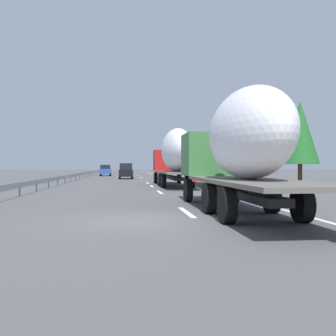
% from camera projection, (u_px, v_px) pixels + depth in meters
% --- Properties ---
extents(ground_plane, '(260.00, 260.00, 0.00)m').
position_uv_depth(ground_plane, '(128.00, 179.00, 51.62)').
color(ground_plane, '#4C4C4F').
extents(lane_stripe_0, '(3.20, 0.20, 0.01)m').
position_uv_depth(lane_stripe_0, '(187.00, 212.00, 14.04)').
color(lane_stripe_0, white).
rests_on(lane_stripe_0, ground_plane).
extents(lane_stripe_1, '(3.20, 0.20, 0.01)m').
position_uv_depth(lane_stripe_1, '(160.00, 192.00, 24.81)').
color(lane_stripe_1, white).
rests_on(lane_stripe_1, ground_plane).
extents(lane_stripe_2, '(3.20, 0.20, 0.01)m').
position_uv_depth(lane_stripe_2, '(152.00, 186.00, 32.17)').
color(lane_stripe_2, white).
rests_on(lane_stripe_2, ground_plane).
extents(lane_stripe_3, '(3.20, 0.20, 0.01)m').
position_uv_depth(lane_stripe_3, '(148.00, 183.00, 38.10)').
color(lane_stripe_3, white).
rests_on(lane_stripe_3, ground_plane).
extents(lane_stripe_4, '(3.20, 0.20, 0.01)m').
position_uv_depth(lane_stripe_4, '(141.00, 178.00, 54.66)').
color(lane_stripe_4, white).
rests_on(lane_stripe_4, ground_plane).
extents(lane_stripe_5, '(3.20, 0.20, 0.01)m').
position_uv_depth(lane_stripe_5, '(138.00, 176.00, 67.59)').
color(lane_stripe_5, white).
rests_on(lane_stripe_5, ground_plane).
extents(edge_line_right, '(110.00, 0.20, 0.01)m').
position_uv_depth(edge_line_right, '(166.00, 177.00, 57.19)').
color(edge_line_right, white).
rests_on(edge_line_right, ground_plane).
extents(truck_lead, '(14.17, 2.55, 4.50)m').
position_uv_depth(truck_lead, '(175.00, 154.00, 31.79)').
color(truck_lead, '#B21919').
rests_on(truck_lead, ground_plane).
extents(truck_trailing, '(12.79, 2.55, 4.14)m').
position_uv_depth(truck_trailing, '(238.00, 146.00, 14.08)').
color(truck_trailing, '#387038').
rests_on(truck_trailing, ground_plane).
extents(car_black_suv, '(4.66, 1.77, 1.97)m').
position_uv_depth(car_black_suv, '(126.00, 171.00, 50.47)').
color(car_black_suv, black).
rests_on(car_black_suv, ground_plane).
extents(car_blue_sedan, '(4.57, 1.78, 1.82)m').
position_uv_depth(car_blue_sedan, '(106.00, 170.00, 65.74)').
color(car_blue_sedan, '#28479E').
rests_on(car_blue_sedan, ground_plane).
extents(car_silver_hatch, '(4.36, 1.89, 1.79)m').
position_uv_depth(car_silver_hatch, '(126.00, 170.00, 79.16)').
color(car_silver_hatch, '#ADB2B7').
rests_on(car_silver_hatch, ground_plane).
extents(road_sign, '(0.10, 0.90, 2.96)m').
position_uv_depth(road_sign, '(177.00, 163.00, 54.73)').
color(road_sign, gray).
rests_on(road_sign, ground_plane).
extents(tree_0, '(2.42, 2.42, 5.28)m').
position_uv_depth(tree_0, '(191.00, 156.00, 70.05)').
color(tree_0, '#472D19').
rests_on(tree_0, ground_plane).
extents(tree_1, '(3.06, 3.06, 5.47)m').
position_uv_depth(tree_1, '(222.00, 150.00, 42.84)').
color(tree_1, '#472D19').
rests_on(tree_1, ground_plane).
extents(tree_2, '(2.71, 2.71, 6.30)m').
position_uv_depth(tree_2, '(300.00, 133.00, 28.59)').
color(tree_2, '#472D19').
rests_on(tree_2, ground_plane).
extents(guardrail_median, '(94.00, 0.10, 0.76)m').
position_uv_depth(guardrail_median, '(83.00, 174.00, 53.96)').
color(guardrail_median, '#9EA0A5').
rests_on(guardrail_median, ground_plane).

